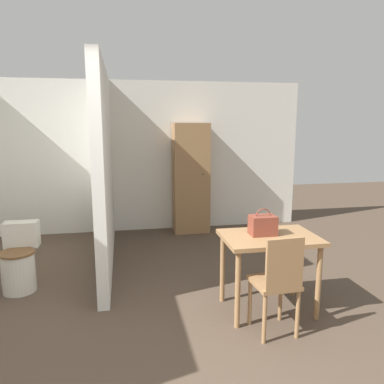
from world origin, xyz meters
TOP-DOWN VIEW (x-y plane):
  - wall_back at (0.00, 4.16)m, footprint 5.65×0.12m
  - partition_wall at (-0.47, 2.71)m, footprint 0.12×2.79m
  - dining_table at (1.13, 1.05)m, footprint 0.90×0.64m
  - wooden_chair at (1.03, 0.61)m, footprint 0.39×0.39m
  - toilet at (-1.40, 2.00)m, footprint 0.37×0.52m
  - handbag at (1.07, 1.09)m, footprint 0.25×0.17m
  - wooden_cabinet at (0.88, 3.88)m, footprint 0.58×0.44m

SIDE VIEW (x-z plane):
  - toilet at x=-1.40m, z-range -0.04..0.68m
  - wooden_chair at x=1.03m, z-range 0.04..0.96m
  - dining_table at x=1.13m, z-range 0.27..1.04m
  - handbag at x=1.07m, z-range 0.73..0.99m
  - wooden_cabinet at x=0.88m, z-range 0.00..1.82m
  - wall_back at x=0.00m, z-range 0.00..2.50m
  - partition_wall at x=-0.47m, z-range 0.00..2.50m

